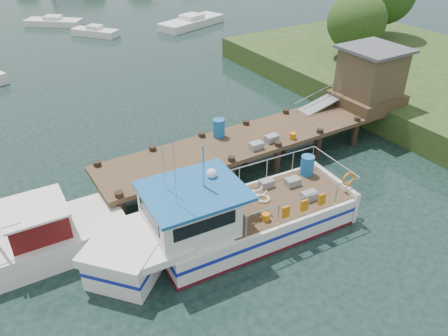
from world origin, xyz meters
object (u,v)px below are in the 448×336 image
dock (334,98)px  moored_d (54,22)px  lobster_boat (223,222)px  work_boat (14,248)px  moored_b (95,32)px  moored_c (192,22)px

dock → moored_d: dock is taller
dock → lobster_boat: lobster_boat is taller
work_boat → dock: bearing=6.5°
dock → lobster_boat: (-9.18, -4.13, -1.32)m
dock → work_boat: 16.03m
work_boat → moored_b: bearing=69.1°
lobster_boat → moored_b: 31.01m
work_boat → moored_b: 30.13m
dock → moored_d: (-6.67, 32.54, -1.89)m
lobster_boat → moored_c: bearing=67.6°
lobster_boat → moored_c: lobster_boat is taller
work_boat → moored_c: 33.57m
work_boat → lobster_boat: bearing=-21.0°
moored_b → lobster_boat: bearing=-82.6°
moored_c → moored_d: size_ratio=1.39×
moored_d → dock: bearing=-99.6°
moored_b → moored_d: bearing=127.7°
dock → moored_c: 25.51m
lobster_boat → work_boat: size_ratio=1.28×
dock → work_boat: dock is taller
dock → lobster_boat: 10.15m
work_boat → moored_c: bearing=53.2°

